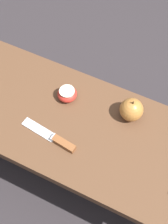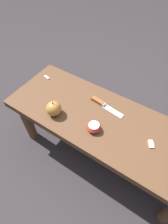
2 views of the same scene
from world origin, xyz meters
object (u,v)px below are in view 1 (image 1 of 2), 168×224
at_px(apple_cut, 67,94).
at_px(knife, 56,139).
at_px(apple_whole, 131,110).
at_px(wooden_bench, 54,123).

bearing_deg(apple_cut, knife, -74.74).
bearing_deg(apple_whole, wooden_bench, -155.83).
bearing_deg(knife, wooden_bench, -46.02).
xyz_separation_m(knife, apple_whole, (0.18, 0.19, 0.03)).
bearing_deg(apple_whole, apple_cut, -173.18).
distance_m(wooden_bench, apple_cut, 0.12).
height_order(wooden_bench, apple_whole, apple_whole).
relative_size(wooden_bench, apple_cut, 15.86).
xyz_separation_m(wooden_bench, apple_whole, (0.25, 0.11, 0.11)).
bearing_deg(wooden_bench, apple_cut, 78.22).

